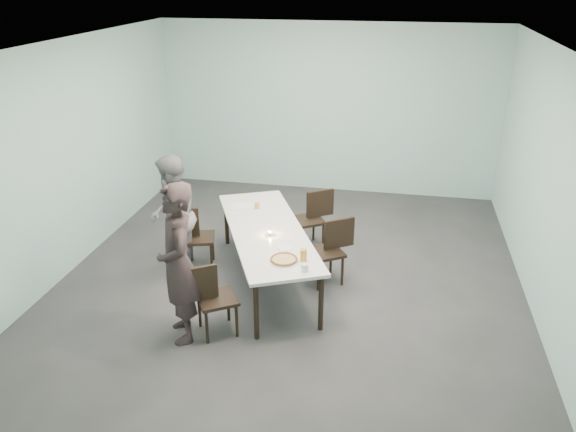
% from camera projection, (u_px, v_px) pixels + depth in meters
% --- Properties ---
extents(ground, '(7.00, 7.00, 0.00)m').
position_uv_depth(ground, '(290.00, 281.00, 7.43)').
color(ground, '#333335').
rests_on(ground, ground).
extents(room_shell, '(6.02, 7.02, 3.01)m').
position_uv_depth(room_shell, '(290.00, 133.00, 6.61)').
color(room_shell, '#A7D2CD').
rests_on(room_shell, ground).
extents(table, '(1.90, 2.74, 0.75)m').
position_uv_depth(table, '(267.00, 233.00, 7.17)').
color(table, white).
rests_on(table, ground).
extents(chair_near_left, '(0.64, 0.58, 0.87)m').
position_uv_depth(chair_near_left, '(209.00, 295.00, 6.18)').
color(chair_near_left, black).
rests_on(chair_near_left, ground).
extents(chair_far_left, '(0.65, 0.52, 0.87)m').
position_uv_depth(chair_far_left, '(192.00, 233.00, 7.62)').
color(chair_far_left, black).
rests_on(chair_far_left, ground).
extents(chair_near_right, '(0.64, 0.58, 0.87)m').
position_uv_depth(chair_near_right, '(331.00, 246.00, 7.26)').
color(chair_near_right, black).
rests_on(chair_near_right, ground).
extents(chair_far_right, '(0.64, 0.58, 0.87)m').
position_uv_depth(chair_far_right, '(313.00, 215.00, 8.18)').
color(chair_far_right, black).
rests_on(chair_far_right, ground).
extents(diner_near, '(0.70, 0.79, 1.83)m').
position_uv_depth(diner_near, '(178.00, 264.00, 5.98)').
color(diner_near, black).
rests_on(diner_near, ground).
extents(diner_far, '(0.82, 0.94, 1.63)m').
position_uv_depth(diner_far, '(173.00, 216.00, 7.38)').
color(diner_far, gray).
rests_on(diner_far, ground).
extents(pizza, '(0.34, 0.34, 0.04)m').
position_uv_depth(pizza, '(284.00, 260.00, 6.37)').
color(pizza, white).
rests_on(pizza, table).
extents(side_plate, '(0.18, 0.18, 0.01)m').
position_uv_depth(side_plate, '(285.00, 248.00, 6.66)').
color(side_plate, white).
rests_on(side_plate, table).
extents(beer_glass, '(0.08, 0.08, 0.15)m').
position_uv_depth(beer_glass, '(303.00, 255.00, 6.34)').
color(beer_glass, gold).
rests_on(beer_glass, table).
extents(water_tumbler, '(0.08, 0.08, 0.09)m').
position_uv_depth(water_tumbler, '(305.00, 268.00, 6.15)').
color(water_tumbler, silver).
rests_on(water_tumbler, table).
extents(tealight, '(0.06, 0.06, 0.05)m').
position_uv_depth(tealight, '(270.00, 234.00, 6.99)').
color(tealight, silver).
rests_on(tealight, table).
extents(amber_tumbler, '(0.07, 0.07, 0.08)m').
position_uv_depth(amber_tumbler, '(257.00, 206.00, 7.76)').
color(amber_tumbler, gold).
rests_on(amber_tumbler, table).
extents(menu, '(0.36, 0.32, 0.01)m').
position_uv_depth(menu, '(242.00, 206.00, 7.85)').
color(menu, silver).
rests_on(menu, table).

